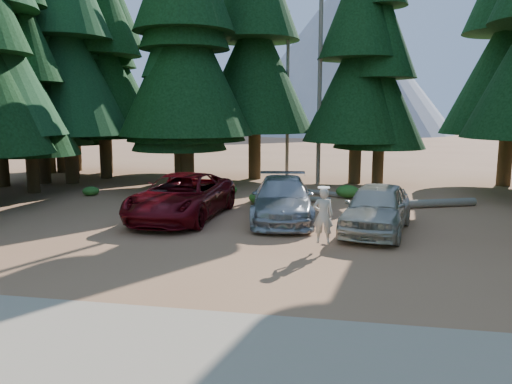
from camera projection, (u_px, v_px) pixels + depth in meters
ground at (261, 251)px, 15.11m from camera, size 160.00×160.00×0.00m
gravel_strip at (198, 351)px, 8.80m from camera, size 26.00×3.50×0.01m
forest_belt_north at (305, 182)px, 29.66m from camera, size 36.00×7.00×22.00m
snag_front at (320, 78)px, 28.07m from camera, size 0.24×0.24×12.00m
snag_back at (288, 97)px, 30.05m from camera, size 0.20×0.20×10.00m
mountain_peak at (325, 68)px, 99.16m from camera, size 48.00×50.00×28.00m
red_pickup at (182, 197)px, 19.55m from camera, size 3.14×6.39×1.74m
silver_minivan_center at (282, 199)px, 19.26m from camera, size 3.02×5.92×1.64m
silver_minivan_right at (377, 208)px, 17.36m from camera, size 2.98×5.32×1.71m
frisbee_player at (323, 215)px, 14.88m from camera, size 0.62×0.44×1.70m
log_left at (292, 199)px, 23.31m from camera, size 3.60×0.29×0.26m
log_mid at (317, 193)px, 25.09m from camera, size 2.89×1.63×0.26m
log_right at (417, 204)px, 21.75m from camera, size 5.35×2.42×0.36m
shrub_far_left at (168, 196)px, 23.26m from camera, size 0.97×0.97×0.53m
shrub_left at (229, 190)px, 25.39m from camera, size 0.82×0.82×0.45m
shrub_center_left at (260, 198)px, 22.73m from camera, size 0.99×0.99×0.54m
shrub_center_right at (286, 197)px, 22.85m from camera, size 1.10×1.10×0.60m
shrub_right at (348, 191)px, 24.31m from camera, size 1.12×1.12×0.62m
shrub_far_right at (362, 193)px, 24.19m from camera, size 0.89×0.89×0.49m
shrub_edge_west at (91, 191)px, 24.98m from camera, size 0.82×0.82×0.45m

